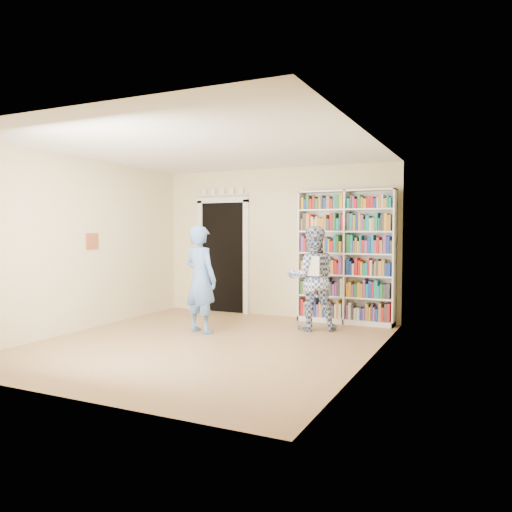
# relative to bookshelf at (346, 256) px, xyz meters

# --- Properties ---
(floor) EXTENTS (5.00, 5.00, 0.00)m
(floor) POSITION_rel_bookshelf_xyz_m (-1.35, -2.34, -1.14)
(floor) COLOR #A77450
(floor) RESTS_ON ground
(ceiling) EXTENTS (5.00, 5.00, 0.00)m
(ceiling) POSITION_rel_bookshelf_xyz_m (-1.35, -2.34, 1.56)
(ceiling) COLOR white
(ceiling) RESTS_ON wall_back
(wall_back) EXTENTS (4.50, 0.00, 4.50)m
(wall_back) POSITION_rel_bookshelf_xyz_m (-1.35, 0.16, 0.21)
(wall_back) COLOR beige
(wall_back) RESTS_ON floor
(wall_left) EXTENTS (0.00, 5.00, 5.00)m
(wall_left) POSITION_rel_bookshelf_xyz_m (-3.60, -2.34, 0.21)
(wall_left) COLOR beige
(wall_left) RESTS_ON floor
(wall_right) EXTENTS (0.00, 5.00, 5.00)m
(wall_right) POSITION_rel_bookshelf_xyz_m (0.90, -2.34, 0.21)
(wall_right) COLOR beige
(wall_right) RESTS_ON floor
(bookshelf) EXTENTS (1.63, 0.31, 2.25)m
(bookshelf) POSITION_rel_bookshelf_xyz_m (0.00, 0.00, 0.00)
(bookshelf) COLOR white
(bookshelf) RESTS_ON floor
(doorway) EXTENTS (1.10, 0.08, 2.43)m
(doorway) POSITION_rel_bookshelf_xyz_m (-2.45, 0.13, 0.04)
(doorway) COLOR black
(doorway) RESTS_ON floor
(wall_art) EXTENTS (0.03, 0.25, 0.25)m
(wall_art) POSITION_rel_bookshelf_xyz_m (-3.58, -2.14, 0.26)
(wall_art) COLOR brown
(wall_art) RESTS_ON wall_left
(man_blue) EXTENTS (0.68, 0.54, 1.65)m
(man_blue) POSITION_rel_bookshelf_xyz_m (-1.81, -1.73, -0.31)
(man_blue) COLOR #5983C6
(man_blue) RESTS_ON floor
(man_plaid) EXTENTS (0.99, 0.90, 1.64)m
(man_plaid) POSITION_rel_bookshelf_xyz_m (-0.33, -0.79, -0.32)
(man_plaid) COLOR navy
(man_plaid) RESTS_ON floor
(paper_sheet) EXTENTS (0.21, 0.06, 0.31)m
(paper_sheet) POSITION_rel_bookshelf_xyz_m (-0.23, -1.04, -0.10)
(paper_sheet) COLOR white
(paper_sheet) RESTS_ON man_plaid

